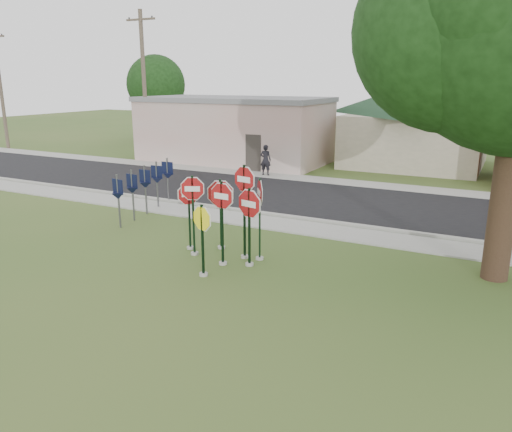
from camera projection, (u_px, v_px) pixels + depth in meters
The scene contains 20 objects.
ground at pixel (195, 273), 14.06m from camera, with size 120.00×120.00×0.00m, color #365520.
sidewalk_near at pixel (278, 224), 18.77m from camera, with size 60.00×1.60×0.06m, color gray.
road at pixel (319, 200), 22.63m from camera, with size 60.00×7.00×0.04m, color black.
sidewalk_far at pixel (348, 183), 26.31m from camera, with size 60.00×1.60×0.06m, color gray.
curb at pixel (288, 217), 19.61m from camera, with size 60.00×0.20×0.14m, color gray.
stop_sign_center at pixel (222, 211), 14.33m from camera, with size 1.06×0.24×2.61m.
stop_sign_yellow at pixel (202, 233), 13.58m from camera, with size 0.93×0.29×2.14m.
stop_sign_left at pixel (193, 205), 15.16m from camera, with size 0.90×0.46×2.61m.
stop_sign_right at pixel (249, 216), 14.28m from camera, with size 1.12×0.28×2.44m.
stop_sign_back_right at pixel (244, 198), 14.81m from camera, with size 1.05×0.26×2.99m.
stop_sign_back_left at pixel (221, 204), 15.76m from camera, with size 1.09×0.46×2.41m.
stop_sign_far_right at pixel (260, 208), 14.73m from camera, with size 0.63×0.86×2.62m.
stop_sign_far_left at pixel (189, 208), 15.75m from camera, with size 0.68×0.71×2.30m.
route_sign_row at pixel (145, 184), 19.99m from camera, with size 1.43×4.63×2.00m.
building_stucco at pixel (234, 129), 32.90m from camera, with size 12.20×6.20×4.20m.
building_house at pixel (419, 107), 31.07m from camera, with size 11.60×11.60×6.20m.
utility_pole_near at pixel (144, 85), 31.97m from camera, with size 2.20×0.26×9.50m.
utility_pole_far at pixel (1, 87), 38.23m from camera, with size 2.20×0.26×9.00m.
bg_tree_left at pixel (156, 85), 42.19m from camera, with size 4.90×4.90×7.35m.
pedestrian at pixel (266, 160), 28.06m from camera, with size 0.63×0.41×1.72m, color black.
Camera 1 is at (7.54, -10.89, 5.28)m, focal length 35.00 mm.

